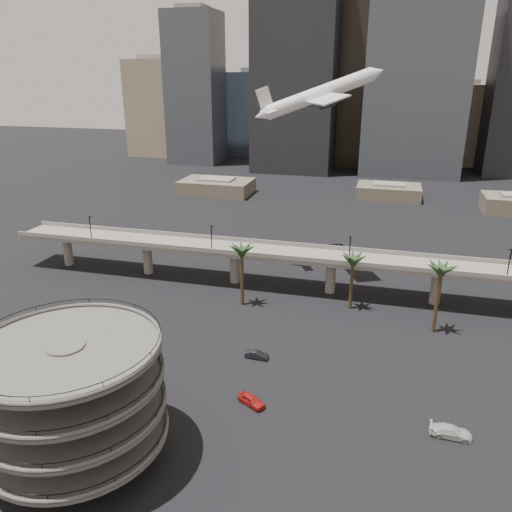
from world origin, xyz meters
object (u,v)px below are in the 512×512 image
(parking_ramp, at_px, (72,392))
(car_a, at_px, (252,400))
(overpass, at_px, (282,257))
(car_c, at_px, (451,432))
(car_b, at_px, (257,355))
(airborne_jet, at_px, (319,94))

(parking_ramp, height_order, car_a, parking_ramp)
(overpass, distance_m, car_c, 54.05)
(overpass, relative_size, car_c, 23.85)
(parking_ramp, height_order, overpass, parking_ramp)
(car_c, bearing_deg, car_b, 69.21)
(airborne_jet, distance_m, car_b, 61.91)
(overpass, distance_m, car_b, 31.43)
(parking_ramp, xyz_separation_m, car_b, (15.33, 28.37, -9.17))
(parking_ramp, bearing_deg, airborne_jet, 76.85)
(car_b, bearing_deg, airborne_jet, -0.21)
(car_b, bearing_deg, car_c, -109.55)
(overpass, bearing_deg, car_b, -85.65)
(car_a, bearing_deg, overpass, 35.35)
(car_c, bearing_deg, car_a, 91.84)
(overpass, height_order, car_a, overpass)
(car_b, bearing_deg, car_a, -166.01)
(airborne_jet, distance_m, car_c, 76.67)
(parking_ramp, bearing_deg, car_a, 41.74)
(airborne_jet, height_order, car_a, airborne_jet)
(parking_ramp, distance_m, airborne_jet, 83.30)
(overpass, xyz_separation_m, car_c, (32.35, -42.80, -6.55))
(car_b, distance_m, car_c, 32.40)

